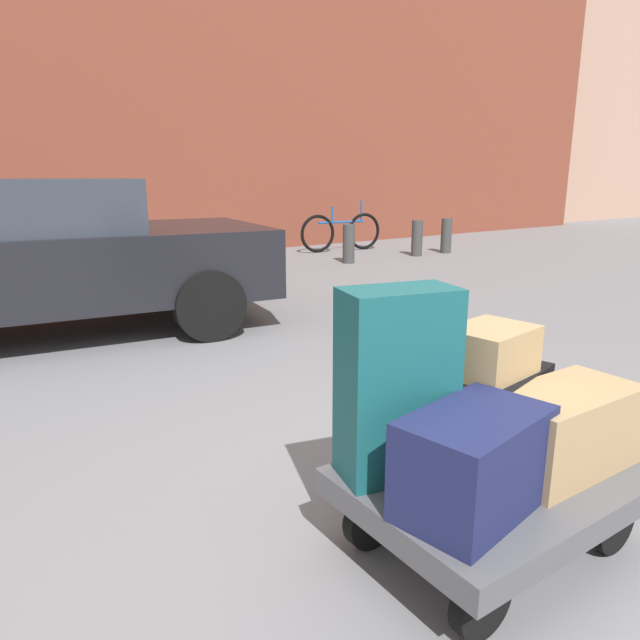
{
  "coord_description": "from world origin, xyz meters",
  "views": [
    {
      "loc": [
        -1.68,
        -1.27,
        1.45
      ],
      "look_at": [
        0.0,
        1.2,
        0.69
      ],
      "focal_mm": 32.14,
      "sensor_mm": 36.0,
      "label": 1
    }
  ],
  "objects_px": {
    "bollard_kerb_far": "(417,238)",
    "duffel_bag_tan_rear_left": "(564,429)",
    "bicycle_leaning": "(341,232)",
    "parked_car": "(18,255)",
    "bollard_kerb_near": "(266,251)",
    "bollard_corner": "(446,236)",
    "duffel_bag_tan_topmost_pile": "(490,350)",
    "duffel_bag_navy_center": "(473,462)",
    "duffel_bag_black_front_left": "(486,410)",
    "suitcase_teal_front_right": "(397,384)",
    "luggage_cart": "(493,488)",
    "bollard_kerb_mid": "(349,244)"
  },
  "relations": [
    {
      "from": "bollard_kerb_far",
      "to": "duffel_bag_tan_rear_left",
      "type": "bearing_deg",
      "value": -129.9
    },
    {
      "from": "duffel_bag_tan_rear_left",
      "to": "bicycle_leaning",
      "type": "distance_m",
      "value": 9.22
    },
    {
      "from": "parked_car",
      "to": "bollard_kerb_far",
      "type": "relative_size",
      "value": 6.92
    },
    {
      "from": "duffel_bag_tan_rear_left",
      "to": "bollard_kerb_near",
      "type": "relative_size",
      "value": 0.92
    },
    {
      "from": "bollard_kerb_near",
      "to": "bollard_corner",
      "type": "height_order",
      "value": "same"
    },
    {
      "from": "duffel_bag_tan_topmost_pile",
      "to": "parked_car",
      "type": "bearing_deg",
      "value": 96.83
    },
    {
      "from": "bollard_kerb_near",
      "to": "bollard_corner",
      "type": "bearing_deg",
      "value": 0.0
    },
    {
      "from": "bicycle_leaning",
      "to": "bollard_kerb_near",
      "type": "relative_size",
      "value": 2.7
    },
    {
      "from": "duffel_bag_navy_center",
      "to": "bollard_kerb_far",
      "type": "relative_size",
      "value": 0.82
    },
    {
      "from": "bollard_kerb_near",
      "to": "duffel_bag_tan_topmost_pile",
      "type": "bearing_deg",
      "value": -111.27
    },
    {
      "from": "duffel_bag_black_front_left",
      "to": "bollard_kerb_near",
      "type": "distance_m",
      "value": 6.72
    },
    {
      "from": "bicycle_leaning",
      "to": "bollard_corner",
      "type": "relative_size",
      "value": 2.7
    },
    {
      "from": "duffel_bag_black_front_left",
      "to": "bollard_corner",
      "type": "relative_size",
      "value": 0.95
    },
    {
      "from": "duffel_bag_tan_rear_left",
      "to": "duffel_bag_navy_center",
      "type": "bearing_deg",
      "value": -179.18
    },
    {
      "from": "suitcase_teal_front_right",
      "to": "duffel_bag_tan_topmost_pile",
      "type": "height_order",
      "value": "suitcase_teal_front_right"
    },
    {
      "from": "parked_car",
      "to": "bicycle_leaning",
      "type": "relative_size",
      "value": 2.56
    },
    {
      "from": "luggage_cart",
      "to": "bollard_kerb_near",
      "type": "xyz_separation_m",
      "value": [
        2.57,
        6.43,
        0.06
      ]
    },
    {
      "from": "bollard_kerb_mid",
      "to": "bollard_corner",
      "type": "height_order",
      "value": "same"
    },
    {
      "from": "luggage_cart",
      "to": "parked_car",
      "type": "xyz_separation_m",
      "value": [
        -1.05,
        4.45,
        0.49
      ]
    },
    {
      "from": "suitcase_teal_front_right",
      "to": "bollard_kerb_far",
      "type": "height_order",
      "value": "suitcase_teal_front_right"
    },
    {
      "from": "bicycle_leaning",
      "to": "duffel_bag_tan_topmost_pile",
      "type": "bearing_deg",
      "value": -122.54
    },
    {
      "from": "duffel_bag_black_front_left",
      "to": "bollard_kerb_far",
      "type": "bearing_deg",
      "value": 33.97
    },
    {
      "from": "suitcase_teal_front_right",
      "to": "parked_car",
      "type": "height_order",
      "value": "parked_car"
    },
    {
      "from": "parked_car",
      "to": "bicycle_leaning",
      "type": "height_order",
      "value": "parked_car"
    },
    {
      "from": "duffel_bag_navy_center",
      "to": "bollard_corner",
      "type": "relative_size",
      "value": 0.82
    },
    {
      "from": "suitcase_teal_front_right",
      "to": "bollard_kerb_mid",
      "type": "height_order",
      "value": "suitcase_teal_front_right"
    },
    {
      "from": "bollard_kerb_mid",
      "to": "bicycle_leaning",
      "type": "bearing_deg",
      "value": 58.06
    },
    {
      "from": "duffel_bag_tan_topmost_pile",
      "to": "bollard_kerb_near",
      "type": "height_order",
      "value": "duffel_bag_tan_topmost_pile"
    },
    {
      "from": "luggage_cart",
      "to": "bicycle_leaning",
      "type": "height_order",
      "value": "bicycle_leaning"
    },
    {
      "from": "luggage_cart",
      "to": "duffel_bag_tan_rear_left",
      "type": "relative_size",
      "value": 1.88
    },
    {
      "from": "bollard_kerb_mid",
      "to": "parked_car",
      "type": "bearing_deg",
      "value": -159.16
    },
    {
      "from": "bollard_kerb_far",
      "to": "duffel_bag_tan_topmost_pile",
      "type": "bearing_deg",
      "value": -131.74
    },
    {
      "from": "luggage_cart",
      "to": "bollard_corner",
      "type": "bearing_deg",
      "value": 44.8
    },
    {
      "from": "bollard_corner",
      "to": "duffel_bag_black_front_left",
      "type": "bearing_deg",
      "value": -135.38
    },
    {
      "from": "bollard_kerb_far",
      "to": "suitcase_teal_front_right",
      "type": "bearing_deg",
      "value": -134.2
    },
    {
      "from": "bollard_kerb_far",
      "to": "bollard_corner",
      "type": "bearing_deg",
      "value": 0.0
    },
    {
      "from": "bollard_kerb_far",
      "to": "duffel_bag_navy_center",
      "type": "bearing_deg",
      "value": -132.45
    },
    {
      "from": "luggage_cart",
      "to": "parked_car",
      "type": "height_order",
      "value": "parked_car"
    },
    {
      "from": "duffel_bag_black_front_left",
      "to": "bollard_corner",
      "type": "xyz_separation_m",
      "value": [
        6.34,
        6.26,
        -0.18
      ]
    },
    {
      "from": "duffel_bag_black_front_left",
      "to": "bollard_kerb_far",
      "type": "height_order",
      "value": "duffel_bag_black_front_left"
    },
    {
      "from": "duffel_bag_tan_rear_left",
      "to": "bollard_kerb_far",
      "type": "xyz_separation_m",
      "value": [
        5.47,
        6.55,
        -0.17
      ]
    },
    {
      "from": "duffel_bag_black_front_left",
      "to": "duffel_bag_tan_rear_left",
      "type": "bearing_deg",
      "value": -83.47
    },
    {
      "from": "suitcase_teal_front_right",
      "to": "bicycle_leaning",
      "type": "bearing_deg",
      "value": 68.6
    },
    {
      "from": "luggage_cart",
      "to": "bicycle_leaning",
      "type": "distance_m",
      "value": 9.25
    },
    {
      "from": "duffel_bag_navy_center",
      "to": "bollard_kerb_mid",
      "type": "bearing_deg",
      "value": 45.63
    },
    {
      "from": "parked_car",
      "to": "bollard_kerb_near",
      "type": "relative_size",
      "value": 6.92
    },
    {
      "from": "duffel_bag_navy_center",
      "to": "bicycle_leaning",
      "type": "height_order",
      "value": "bicycle_leaning"
    },
    {
      "from": "duffel_bag_navy_center",
      "to": "suitcase_teal_front_right",
      "type": "bearing_deg",
      "value": 88.18
    },
    {
      "from": "luggage_cart",
      "to": "duffel_bag_tan_rear_left",
      "type": "height_order",
      "value": "duffel_bag_tan_rear_left"
    },
    {
      "from": "duffel_bag_navy_center",
      "to": "parked_car",
      "type": "xyz_separation_m",
      "value": [
        -0.77,
        4.57,
        0.25
      ]
    }
  ]
}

